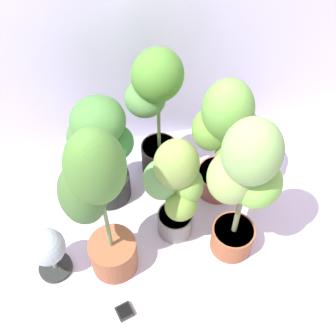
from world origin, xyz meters
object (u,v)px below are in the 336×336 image
(hygrometer_box, at_px, (125,312))
(floor_fan, at_px, (48,249))
(potted_plant_front_left, at_px, (97,202))
(nutrient_bottle, at_px, (73,208))
(potted_plant_back_center, at_px, (155,106))
(potted_plant_back_left, at_px, (102,146))
(potted_plant_back_right, at_px, (226,135))
(potted_plant_front_right, at_px, (244,182))
(potted_plant_center, at_px, (175,187))

(hygrometer_box, bearing_deg, floor_fan, -150.33)
(potted_plant_front_left, bearing_deg, nutrient_bottle, 117.46)
(potted_plant_back_center, height_order, potted_plant_back_left, potted_plant_back_center)
(potted_plant_back_center, distance_m, floor_fan, 0.94)
(potted_plant_back_right, distance_m, potted_plant_front_right, 0.42)
(nutrient_bottle, bearing_deg, potted_plant_front_right, -22.94)
(potted_plant_front_left, bearing_deg, potted_plant_back_right, 28.31)
(potted_plant_front_left, distance_m, hygrometer_box, 0.65)
(potted_plant_front_left, bearing_deg, potted_plant_center, 19.92)
(potted_plant_back_left, xyz_separation_m, potted_plant_front_right, (0.62, -0.48, 0.16))
(potted_plant_front_left, bearing_deg, potted_plant_back_left, 84.35)
(potted_plant_center, bearing_deg, potted_plant_front_right, -28.60)
(potted_plant_front_left, bearing_deg, potted_plant_front_right, -1.55)
(potted_plant_back_left, relative_size, potted_plant_front_right, 0.77)
(potted_plant_back_center, distance_m, potted_plant_back_left, 0.36)
(potted_plant_front_right, relative_size, potted_plant_center, 1.31)
(potted_plant_back_right, distance_m, floor_fan, 1.09)
(nutrient_bottle, bearing_deg, hygrometer_box, -70.98)
(potted_plant_back_center, distance_m, potted_plant_center, 0.48)
(potted_plant_front_right, xyz_separation_m, potted_plant_center, (-0.29, 0.16, -0.17))
(potted_plant_back_right, xyz_separation_m, potted_plant_center, (-0.32, -0.24, -0.06))
(potted_plant_center, bearing_deg, potted_plant_back_right, 36.72)
(potted_plant_back_center, xyz_separation_m, floor_fan, (-0.66, -0.58, -0.33))
(potted_plant_front_right, distance_m, potted_plant_front_left, 0.67)
(potted_plant_back_left, distance_m, potted_plant_center, 0.47)
(potted_plant_back_center, distance_m, potted_plant_front_left, 0.71)
(potted_plant_back_left, relative_size, floor_fan, 2.22)
(potted_plant_back_left, xyz_separation_m, nutrient_bottle, (-0.22, -0.12, -0.35))
(potted_plant_center, bearing_deg, potted_plant_back_left, 135.80)
(potted_plant_back_left, xyz_separation_m, potted_plant_front_left, (-0.05, -0.46, 0.15))
(potted_plant_center, height_order, floor_fan, potted_plant_center)
(potted_plant_back_left, distance_m, potted_plant_front_left, 0.49)
(potted_plant_back_right, distance_m, potted_plant_center, 0.41)
(potted_plant_back_right, relative_size, potted_plant_front_left, 0.80)
(potted_plant_back_right, bearing_deg, potted_plant_back_center, 146.48)
(potted_plant_back_center, distance_m, nutrient_bottle, 0.75)
(potted_plant_front_right, xyz_separation_m, nutrient_bottle, (-0.84, 0.36, -0.51))
(potted_plant_center, relative_size, nutrient_bottle, 3.78)
(hygrometer_box, relative_size, nutrient_bottle, 0.51)
(potted_plant_back_right, distance_m, potted_plant_front_left, 0.81)
(potted_plant_back_right, distance_m, hygrometer_box, 1.05)
(potted_plant_back_left, bearing_deg, potted_plant_front_left, -95.65)
(potted_plant_back_right, height_order, nutrient_bottle, potted_plant_back_right)
(potted_plant_back_right, relative_size, hygrometer_box, 8.37)
(potted_plant_back_center, xyz_separation_m, potted_plant_center, (0.02, -0.47, -0.12))
(potted_plant_back_center, bearing_deg, potted_plant_back_left, -155.85)
(potted_plant_back_center, height_order, hygrometer_box, potted_plant_back_center)
(nutrient_bottle, bearing_deg, potted_plant_front_left, -62.54)
(potted_plant_front_left, distance_m, floor_fan, 0.48)
(potted_plant_front_right, bearing_deg, nutrient_bottle, 157.06)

